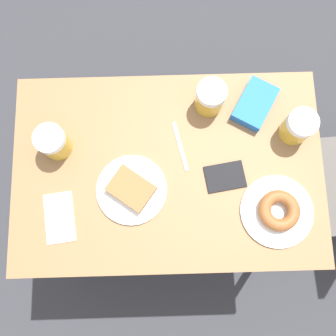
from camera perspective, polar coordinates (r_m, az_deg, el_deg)
The scene contains 11 objects.
ground_plane at distance 1.97m, azimuth 0.00°, elevation -4.71°, with size 8.00×8.00×0.00m, color #333338.
table at distance 1.29m, azimuth 0.00°, elevation -0.89°, with size 0.66×1.01×0.77m.
plate_with_cake at distance 1.19m, azimuth -5.60°, elevation -3.26°, with size 0.23×0.23×0.04m.
plate_with_donut at distance 1.22m, azimuth 16.42°, elevation -6.30°, with size 0.23×0.23×0.05m.
beer_mug_left at distance 1.23m, azimuth 6.45°, elevation 10.60°, with size 0.09×0.09×0.11m.
beer_mug_center at distance 1.22m, azimuth -17.05°, elevation 3.76°, with size 0.09×0.09×0.11m.
beer_mug_right at distance 1.25m, azimuth 19.19°, elevation 5.94°, with size 0.09×0.09×0.11m.
napkin_folded at distance 1.23m, azimuth -16.19°, elevation -7.28°, with size 0.17×0.11×0.00m.
fork at distance 1.23m, azimuth 1.87°, elevation 3.36°, with size 0.17×0.05×0.00m.
passport_near_edge at distance 1.21m, azimuth 8.68°, elevation -1.32°, with size 0.11×0.14×0.01m.
blue_pouch at distance 1.28m, azimuth 13.08°, elevation 9.48°, with size 0.19×0.17×0.04m.
Camera 1 is at (0.24, -0.01, 1.96)m, focal length 40.00 mm.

